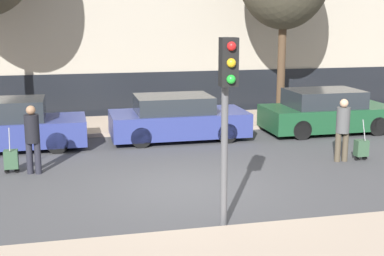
% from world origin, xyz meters
% --- Properties ---
extents(ground_plane, '(80.00, 80.00, 0.00)m').
position_xyz_m(ground_plane, '(0.00, 0.00, 0.00)').
color(ground_plane, '#424244').
extents(sidewalk_far, '(28.00, 3.00, 0.12)m').
position_xyz_m(sidewalk_far, '(0.00, 7.00, 0.06)').
color(sidewalk_far, tan).
rests_on(sidewalk_far, ground_plane).
extents(parked_car_0, '(4.24, 1.77, 1.42)m').
position_xyz_m(parked_car_0, '(-4.12, 4.56, 0.66)').
color(parked_car_0, navy).
rests_on(parked_car_0, ground_plane).
extents(parked_car_1, '(4.11, 1.90, 1.34)m').
position_xyz_m(parked_car_1, '(0.78, 4.74, 0.63)').
color(parked_car_1, navy).
rests_on(parked_car_1, ground_plane).
extents(parked_car_2, '(4.12, 1.88, 1.38)m').
position_xyz_m(parked_car_2, '(5.66, 4.63, 0.65)').
color(parked_car_2, '#194728').
rests_on(parked_car_2, ground_plane).
extents(pedestrian_left, '(0.34, 0.34, 1.64)m').
position_xyz_m(pedestrian_left, '(-3.27, 1.91, 0.93)').
color(pedestrian_left, '#23232D').
rests_on(pedestrian_left, ground_plane).
extents(trolley_left, '(0.34, 0.29, 1.11)m').
position_xyz_m(trolley_left, '(-3.80, 2.07, 0.34)').
color(trolley_left, '#335138').
rests_on(trolley_left, ground_plane).
extents(pedestrian_right, '(0.35, 0.34, 1.63)m').
position_xyz_m(pedestrian_right, '(4.38, 1.27, 0.92)').
color(pedestrian_right, '#4C4233').
rests_on(pedestrian_right, ground_plane).
extents(trolley_right, '(0.34, 0.29, 1.08)m').
position_xyz_m(trolley_right, '(4.93, 1.23, 0.33)').
color(trolley_right, '#335138').
rests_on(trolley_right, ground_plane).
extents(traffic_light, '(0.28, 0.47, 3.33)m').
position_xyz_m(traffic_light, '(0.18, -2.37, 2.39)').
color(traffic_light, '#515154').
rests_on(traffic_light, ground_plane).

